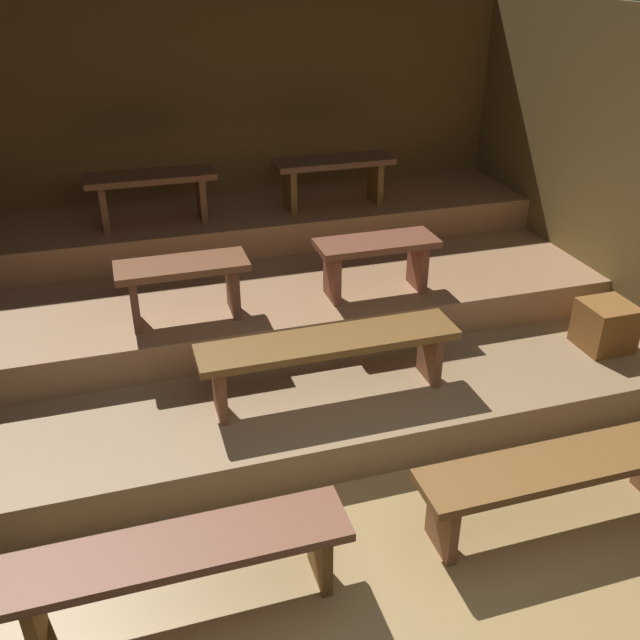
{
  "coord_description": "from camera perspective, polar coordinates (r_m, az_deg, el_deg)",
  "views": [
    {
      "loc": [
        -1.02,
        -1.78,
        2.71
      ],
      "look_at": [
        0.14,
        2.02,
        0.59
      ],
      "focal_mm": 39.09,
      "sensor_mm": 36.0,
      "label": 1
    }
  ],
  "objects": [
    {
      "name": "bench_middle_right",
      "position": [
        4.93,
        4.63,
        5.38
      ],
      "size": [
        0.85,
        0.33,
        0.41
      ],
      "color": "brown",
      "rests_on": "platform_middle"
    },
    {
      "name": "platform_middle",
      "position": [
        5.58,
        -4.84,
        3.42
      ],
      "size": [
        4.88,
        2.17,
        0.26
      ],
      "primitive_type": "cube",
      "color": "#9E734C",
      "rests_on": "platform_lower"
    },
    {
      "name": "wooden_crate_lower",
      "position": [
        5.17,
        22.31,
        -0.43
      ],
      "size": [
        0.33,
        0.33,
        0.33
      ],
      "primitive_type": "cube",
      "color": "brown",
      "rests_on": "platform_lower"
    },
    {
      "name": "bench_upper_right",
      "position": [
        5.92,
        1.1,
        12.13
      ],
      "size": [
        0.99,
        0.33,
        0.41
      ],
      "color": "brown",
      "rests_on": "platform_upper"
    },
    {
      "name": "bench_lower_center",
      "position": [
        4.18,
        0.74,
        -2.44
      ],
      "size": [
        1.59,
        0.33,
        0.41
      ],
      "color": "brown",
      "rests_on": "platform_lower"
    },
    {
      "name": "wall_right",
      "position": [
        5.47,
        24.09,
        9.66
      ],
      "size": [
        0.06,
        5.07,
        2.4
      ],
      "primitive_type": "cube",
      "color": "brown",
      "rests_on": "ground"
    },
    {
      "name": "bench_upper_left",
      "position": [
        5.66,
        -13.62,
        10.59
      ],
      "size": [
        0.99,
        0.33,
        0.41
      ],
      "color": "brown",
      "rests_on": "platform_upper"
    },
    {
      "name": "wall_back",
      "position": [
        6.35,
        -7.42,
        14.16
      ],
      "size": [
        5.68,
        0.06,
        2.4
      ],
      "primitive_type": "cube",
      "color": "brown",
      "rests_on": "ground"
    },
    {
      "name": "platform_lower",
      "position": [
        5.28,
        -3.57,
        -1.23
      ],
      "size": [
        4.88,
        3.14,
        0.26
      ],
      "primitive_type": "cube",
      "color": "#92744F",
      "rests_on": "ground"
    },
    {
      "name": "ground",
      "position": [
        4.9,
        -1.93,
        -6.06
      ],
      "size": [
        5.68,
        5.07,
        0.08
      ],
      "primitive_type": "cube",
      "color": "#997A48"
    },
    {
      "name": "bench_floor_right",
      "position": [
        3.87,
        18.93,
        -11.79
      ],
      "size": [
        1.53,
        0.33,
        0.41
      ],
      "color": "brown",
      "rests_on": "ground"
    },
    {
      "name": "bench_floor_left",
      "position": [
        3.32,
        -11.3,
        -18.55
      ],
      "size": [
        1.53,
        0.33,
        0.41
      ],
      "color": "brown",
      "rests_on": "ground"
    },
    {
      "name": "bench_middle_left",
      "position": [
        4.64,
        -11.17,
        3.41
      ],
      "size": [
        0.85,
        0.33,
        0.41
      ],
      "color": "brown",
      "rests_on": "platform_middle"
    },
    {
      "name": "platform_upper",
      "position": [
        6.02,
        -6.19,
        7.9
      ],
      "size": [
        4.88,
        0.99,
        0.26
      ],
      "primitive_type": "cube",
      "color": "#A57247",
      "rests_on": "platform_middle"
    }
  ]
}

